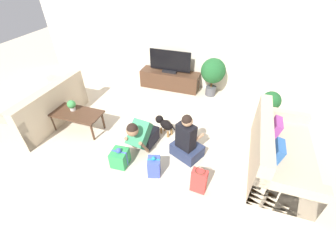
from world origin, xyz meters
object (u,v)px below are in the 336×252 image
Objects in this scene: gift_box_b at (154,166)px; tv_console at (170,80)px; gift_box_a at (120,158)px; potted_plant_corner_right at (270,104)px; tabletop_plant at (72,105)px; sofa_right at (278,153)px; sofa_left at (44,109)px; potted_plant_back_right at (213,72)px; dog at (164,124)px; tv at (170,63)px; coffee_table at (76,114)px; person_kneeling at (142,135)px; person_sitting at (187,142)px; gift_bag_a at (199,181)px.

tv_console is at bearing 103.27° from gift_box_b.
gift_box_a is 0.94× the size of gift_box_b.
gift_box_b is at bearing -129.81° from potted_plant_corner_right.
gift_box_b is at bearing -18.55° from tabletop_plant.
sofa_right reaches higher than gift_box_b.
potted_plant_back_right reaches higher than sofa_left.
dog is (2.62, 0.42, -0.06)m from sofa_left.
potted_plant_back_right reaches higher than dog.
potted_plant_corner_right reaches higher than gift_box_b.
tv_console is at bearing 177.49° from potted_plant_back_right.
tv is 1.14m from potted_plant_back_right.
coffee_table is 4.82× the size of tabletop_plant.
tv is 2.55m from person_kneeling.
tv_console is 2.13× the size of potted_plant_corner_right.
sofa_right is at bearing -144.91° from person_sitting.
tv is (2.11, 2.33, 0.42)m from sofa_left.
potted_plant_back_right is at bearing 69.85° from gift_box_a.
tv reaches higher than gift_box_a.
gift_box_b is (-0.43, -2.95, -0.46)m from potted_plant_back_right.
gift_box_a is (0.06, -2.99, -0.56)m from tv.
potted_plant_back_right reaches higher than gift_box_b.
tv reaches higher than tv_console.
gift_box_a is (-2.58, -0.84, -0.14)m from sofa_right.
dog is at bearing 100.47° from gift_box_b.
potted_plant_back_right is 3.17m from gift_box_a.
person_kneeling is at bearing -4.92° from coffee_table.
sofa_left is at bearing 163.20° from gift_box_a.
gift_bag_a is (-1.01, -2.24, -0.24)m from potted_plant_corner_right.
tv_console is at bearing 91.19° from gift_box_a.
dog is 1.07× the size of gift_bag_a.
gift_bag_a is at bearing 144.48° from person_sitting.
tv is 2.68m from tabletop_plant.
gift_bag_a reaches higher than gift_box_b.
potted_plant_back_right is (1.14, -0.05, -0.08)m from tv.
person_kneeling reaches higher than gift_bag_a.
sofa_left reaches higher than coffee_table.
sofa_left is at bearing 23.83° from person_sitting.
potted_plant_corner_right is 2.10m from person_sitting.
dog is (0.22, 0.59, -0.11)m from person_kneeling.
potted_plant_back_right is 1.59m from potted_plant_corner_right.
gift_bag_a reaches higher than dog.
tv_console is at bearing -40.01° from person_sitting.
gift_box_b is (0.20, -1.08, -0.06)m from dog.
potted_plant_back_right is at bearing 77.50° from person_kneeling.
sofa_right reaches higher than person_kneeling.
sofa_left is 2.65m from dog.
person_sitting reaches higher than tv_console.
person_sitting is 2.45m from tabletop_plant.
sofa_right is 2.12m from gift_box_b.
sofa_right is at bearing 106.74° from dog.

